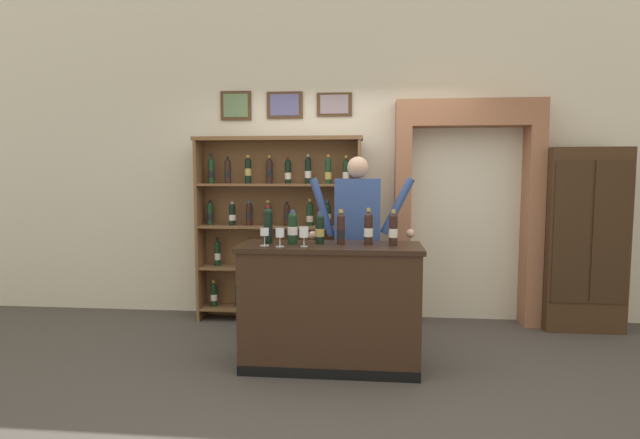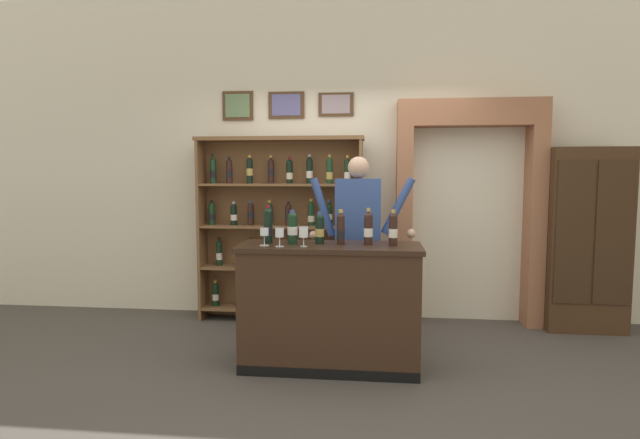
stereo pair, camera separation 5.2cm
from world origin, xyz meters
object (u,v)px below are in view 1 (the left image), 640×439
Objects in this scene: tasting_bottle_grappa at (393,229)px; wine_glass_center at (280,234)px; tasting_bottle_rosso at (368,228)px; shopkeeper at (358,230)px; tasting_bottle_super_tuscan at (268,225)px; tasting_bottle_brunello at (341,228)px; tasting_bottle_riserva at (293,227)px; side_cabinet at (583,239)px; wine_shelf at (279,224)px; tasting_counter at (330,306)px; tasting_bottle_chianti at (320,228)px; wine_glass_right at (265,233)px; wine_glass_spare at (304,233)px.

wine_glass_center is (-0.88, -0.16, -0.03)m from tasting_bottle_grappa.
tasting_bottle_grappa is at bearing -10.53° from tasting_bottle_rosso.
shopkeeper is 0.95m from wine_glass_center.
tasting_bottle_brunello is (0.60, -0.02, -0.02)m from tasting_bottle_super_tuscan.
shopkeeper reaches higher than tasting_bottle_riserva.
side_cabinet is 6.40× the size of tasting_bottle_grappa.
tasting_bottle_riserva is at bearing -75.05° from wine_shelf.
tasting_bottle_brunello is (0.08, 0.03, 0.63)m from tasting_counter.
wine_shelf reaches higher than tasting_counter.
tasting_bottle_super_tuscan is at bearing 123.85° from wine_glass_center.
tasting_bottle_rosso is 1.03× the size of tasting_bottle_grappa.
tasting_bottle_chianti is 0.39m from tasting_bottle_rosso.
tasting_bottle_super_tuscan is 2.23× the size of wine_glass_right.
tasting_bottle_brunello is at bearing -59.81° from wine_shelf.
tasting_bottle_chianti is at bearing 8.35° from tasting_bottle_riserva.
wine_glass_spare is (0.32, -0.17, -0.04)m from tasting_bottle_super_tuscan.
tasting_bottle_riserva reaches higher than wine_glass_right.
side_cabinet is at bearing 25.71° from tasting_bottle_chianti.
tasting_bottle_riserva is at bearing -9.82° from tasting_bottle_super_tuscan.
tasting_counter is 0.71m from tasting_bottle_riserva.
tasting_bottle_rosso is 2.00× the size of wine_glass_center.
side_cabinet is 12.94× the size of wine_glass_right.
tasting_bottle_chianti is at bearing -65.84° from wine_shelf.
tasting_bottle_chianti is at bearing -154.29° from side_cabinet.
tasting_bottle_brunello is at bearing -102.21° from shopkeeper.
wine_glass_right is at bearing -149.55° from tasting_bottle_riserva.
wine_glass_right is at bearing -84.44° from wine_shelf.
tasting_bottle_grappa is at bearing 10.18° from wine_glass_center.
side_cabinet is 3.17m from wine_glass_center.
tasting_bottle_brunello reaches higher than tasting_bottle_chianti.
side_cabinet is at bearing 27.35° from tasting_counter.
wine_shelf is 7.45× the size of tasting_bottle_chianti.
tasting_counter is 5.19× the size of tasting_bottle_brunello.
tasting_bottle_super_tuscan reaches higher than tasting_counter.
tasting_bottle_riserva is at bearing -155.53° from side_cabinet.
wine_shelf is 1.73m from tasting_bottle_grappa.
tasting_bottle_grappa reaches higher than tasting_bottle_brunello.
tasting_bottle_riserva is 1.88× the size of wine_glass_center.
tasting_bottle_riserva is at bearing -177.25° from tasting_bottle_rosso.
tasting_bottle_grappa is (0.59, -0.04, 0.01)m from tasting_bottle_chianti.
tasting_bottle_brunello reaches higher than tasting_counter.
side_cabinet is 2.68m from tasting_bottle_brunello.
tasting_counter is 0.64m from tasting_bottle_brunello.
wine_shelf reaches higher than tasting_bottle_grappa.
side_cabinet is 2.79m from tasting_counter.
tasting_bottle_riserva is 0.39m from tasting_bottle_brunello.
tasting_bottle_brunello is 0.42m from tasting_bottle_grappa.
wine_shelf is at bearing 100.49° from wine_glass_center.
wine_glass_spare is at bearing -2.85° from wine_glass_right.
tasting_bottle_chianti is at bearing 34.01° from wine_glass_center.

